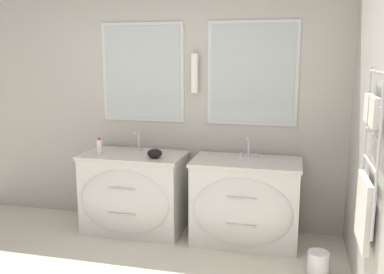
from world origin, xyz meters
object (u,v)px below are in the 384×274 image
vanity_right (245,202)px  toiletry_bottle (99,147)px  vanity_left (133,193)px  amenity_bowl (155,153)px  waste_bin (318,263)px

vanity_right → toiletry_bottle: toiletry_bottle is taller
vanity_left → vanity_right: same height
toiletry_bottle → vanity_right: bearing=2.3°
vanity_left → vanity_right: (1.13, 0.00, 0.00)m
vanity_left → amenity_bowl: 0.52m
vanity_left → waste_bin: (1.80, -0.50, -0.30)m
vanity_right → amenity_bowl: 0.98m
vanity_left → toiletry_bottle: size_ratio=6.03×
vanity_left → amenity_bowl: size_ratio=6.96×
vanity_left → toiletry_bottle: bearing=-169.9°
amenity_bowl → waste_bin: size_ratio=0.70×
amenity_bowl → waste_bin: (1.53, -0.43, -0.74)m
toiletry_bottle → amenity_bowl: size_ratio=1.15×
vanity_left → waste_bin: vanity_left is taller
vanity_right → amenity_bowl: amenity_bowl is taller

